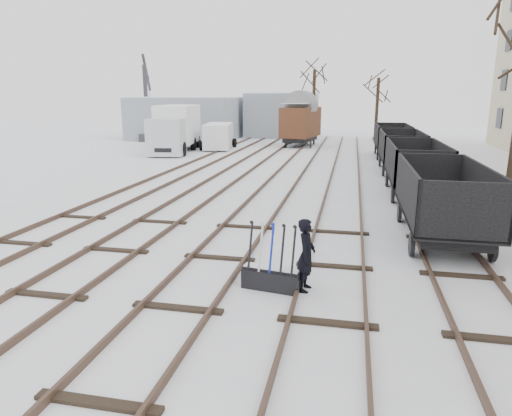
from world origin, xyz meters
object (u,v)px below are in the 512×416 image
at_px(box_van_wagon, 301,121).
at_px(crane, 148,119).
at_px(freight_wagon_a, 442,211).
at_px(panel_van, 219,136).
at_px(worker, 306,255).
at_px(ground_frame, 271,277).
at_px(lorry, 175,128).

xyz_separation_m(box_van_wagon, crane, (-14.56, 1.42, -0.03)).
bearing_deg(crane, freight_wagon_a, -69.11).
bearing_deg(panel_van, freight_wagon_a, -68.25).
height_order(worker, crane, crane).
xyz_separation_m(ground_frame, box_van_wagon, (-2.75, 29.79, 1.81)).
bearing_deg(freight_wagon_a, crane, 129.18).
distance_m(ground_frame, worker, 0.93).
xyz_separation_m(freight_wagon_a, lorry, (-15.92, 18.99, 0.94)).
relative_size(worker, lorry, 0.21).
bearing_deg(lorry, ground_frame, -71.78).
xyz_separation_m(lorry, crane, (-5.71, 7.54, 0.27)).
height_order(worker, panel_van, panel_van).
bearing_deg(freight_wagon_a, box_van_wagon, 105.72).
relative_size(worker, freight_wagon_a, 0.30).
bearing_deg(worker, crane, 34.84).
bearing_deg(lorry, freight_wagon_a, -57.92).
distance_m(box_van_wagon, crane, 14.63).
relative_size(freight_wagon_a, crane, 0.70).
bearing_deg(panel_van, worker, -79.48).
distance_m(ground_frame, panel_van, 27.78).
bearing_deg(freight_wagon_a, ground_frame, -132.75).
distance_m(freight_wagon_a, lorry, 24.80).
relative_size(worker, box_van_wagon, 0.32).
height_order(ground_frame, panel_van, panel_van).
bearing_deg(worker, box_van_wagon, 11.43).
bearing_deg(lorry, panel_van, 36.91).
relative_size(freight_wagon_a, lorry, 0.69).
bearing_deg(worker, panel_van, 25.07).
bearing_deg(crane, lorry, -71.20).
relative_size(ground_frame, worker, 0.91).
bearing_deg(box_van_wagon, panel_van, -139.29).
bearing_deg(lorry, worker, -70.23).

